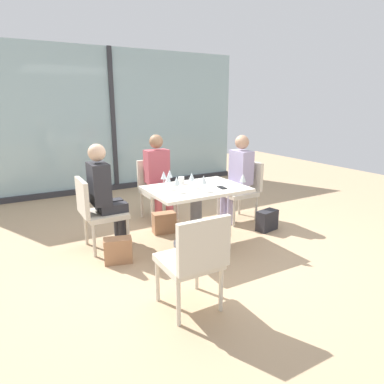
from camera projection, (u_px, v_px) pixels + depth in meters
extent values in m
plane|color=tan|center=(196.00, 244.00, 4.22)|extent=(12.00, 12.00, 0.00)
cube|color=#99B7BC|center=(113.00, 121.00, 6.56)|extent=(5.42, 0.03, 2.70)
cube|color=#2D2D33|center=(113.00, 121.00, 6.53)|extent=(0.08, 0.06, 2.70)
cube|color=#2D2D33|center=(117.00, 187.00, 6.87)|extent=(5.42, 0.10, 0.10)
cube|color=silver|center=(196.00, 189.00, 4.04)|extent=(1.14, 0.81, 0.04)
cylinder|color=#4C4C51|center=(196.00, 218.00, 4.13)|extent=(0.14, 0.14, 0.69)
cylinder|color=#4C4C51|center=(196.00, 243.00, 4.22)|extent=(0.56, 0.56, 0.02)
cube|color=beige|center=(159.00, 192.00, 5.03)|extent=(0.46, 0.46, 0.06)
cube|color=beige|center=(152.00, 173.00, 5.18)|extent=(0.46, 0.05, 0.42)
cylinder|color=beige|center=(152.00, 212.00, 4.83)|extent=(0.04, 0.04, 0.39)
cylinder|color=beige|center=(177.00, 208.00, 5.02)|extent=(0.04, 0.04, 0.39)
cylinder|color=beige|center=(142.00, 205.00, 5.16)|extent=(0.04, 0.04, 0.39)
cylinder|color=beige|center=(166.00, 201.00, 5.35)|extent=(0.04, 0.04, 0.39)
cube|color=beige|center=(237.00, 193.00, 4.97)|extent=(0.46, 0.46, 0.06)
cube|color=beige|center=(252.00, 175.00, 5.03)|extent=(0.05, 0.46, 0.42)
cylinder|color=beige|center=(218.00, 206.00, 5.10)|extent=(0.04, 0.04, 0.39)
cylinder|color=beige|center=(234.00, 213.00, 4.77)|extent=(0.04, 0.04, 0.39)
cylinder|color=beige|center=(239.00, 202.00, 5.30)|extent=(0.04, 0.04, 0.39)
cylinder|color=beige|center=(256.00, 209.00, 4.96)|extent=(0.04, 0.04, 0.39)
cube|color=beige|center=(105.00, 214.00, 4.04)|extent=(0.46, 0.46, 0.06)
cube|color=beige|center=(82.00, 198.00, 3.86)|extent=(0.05, 0.46, 0.42)
cylinder|color=beige|center=(128.00, 234.00, 4.03)|extent=(0.04, 0.04, 0.39)
cylinder|color=beige|center=(118.00, 224.00, 4.36)|extent=(0.04, 0.04, 0.39)
cylinder|color=beige|center=(94.00, 241.00, 3.83)|extent=(0.04, 0.04, 0.39)
cylinder|color=beige|center=(86.00, 230.00, 4.17)|extent=(0.04, 0.04, 0.39)
cube|color=beige|center=(188.00, 261.00, 2.85)|extent=(0.46, 0.46, 0.06)
cube|color=beige|center=(204.00, 245.00, 2.58)|extent=(0.46, 0.05, 0.42)
cylinder|color=beige|center=(197.00, 270.00, 3.17)|extent=(0.04, 0.04, 0.39)
cylinder|color=beige|center=(157.00, 281.00, 2.98)|extent=(0.04, 0.04, 0.39)
cylinder|color=beige|center=(221.00, 290.00, 2.84)|extent=(0.04, 0.04, 0.39)
cylinder|color=beige|center=(178.00, 303.00, 2.65)|extent=(0.04, 0.04, 0.39)
cylinder|color=#B24C56|center=(159.00, 209.00, 4.89)|extent=(0.11, 0.11, 0.45)
cube|color=#B24C56|center=(155.00, 188.00, 4.90)|extent=(0.13, 0.32, 0.11)
cylinder|color=#B24C56|center=(170.00, 207.00, 4.98)|extent=(0.11, 0.11, 0.45)
cube|color=#B24C56|center=(167.00, 187.00, 4.99)|extent=(0.13, 0.32, 0.11)
cube|color=#B24C56|center=(157.00, 166.00, 4.98)|extent=(0.34, 0.20, 0.48)
sphere|color=#936B4C|center=(156.00, 142.00, 4.88)|extent=(0.20, 0.20, 0.20)
cylinder|color=#9E93B7|center=(224.00, 206.00, 5.02)|extent=(0.11, 0.11, 0.45)
cube|color=#9E93B7|center=(230.00, 187.00, 4.99)|extent=(0.32, 0.13, 0.11)
cylinder|color=#9E93B7|center=(231.00, 209.00, 4.86)|extent=(0.11, 0.11, 0.45)
cube|color=#9E93B7|center=(237.00, 189.00, 4.84)|extent=(0.32, 0.13, 0.11)
cube|color=#9E93B7|center=(241.00, 167.00, 4.90)|extent=(0.20, 0.34, 0.48)
sphere|color=tan|center=(242.00, 142.00, 4.81)|extent=(0.20, 0.20, 0.20)
cylinder|color=#28282D|center=(123.00, 229.00, 4.10)|extent=(0.11, 0.11, 0.45)
cube|color=#28282D|center=(114.00, 208.00, 3.98)|extent=(0.32, 0.13, 0.11)
cylinder|color=#28282D|center=(118.00, 225.00, 4.25)|extent=(0.11, 0.11, 0.45)
cube|color=#28282D|center=(109.00, 204.00, 4.13)|extent=(0.32, 0.13, 0.11)
cube|color=#28282D|center=(99.00, 184.00, 3.92)|extent=(0.20, 0.34, 0.48)
sphere|color=#D8AD8C|center=(97.00, 153.00, 3.82)|extent=(0.20, 0.20, 0.20)
cylinder|color=silver|center=(192.00, 188.00, 4.01)|extent=(0.06, 0.06, 0.00)
cylinder|color=silver|center=(192.00, 184.00, 4.00)|extent=(0.01, 0.01, 0.08)
cone|color=silver|center=(192.00, 176.00, 3.98)|extent=(0.07, 0.07, 0.09)
cylinder|color=silver|center=(177.00, 192.00, 3.81)|extent=(0.06, 0.06, 0.00)
cylinder|color=silver|center=(177.00, 188.00, 3.80)|extent=(0.01, 0.01, 0.08)
cone|color=silver|center=(177.00, 180.00, 3.78)|extent=(0.07, 0.07, 0.09)
cylinder|color=silver|center=(168.00, 190.00, 3.93)|extent=(0.06, 0.06, 0.00)
cylinder|color=silver|center=(168.00, 186.00, 3.92)|extent=(0.01, 0.01, 0.08)
cone|color=silver|center=(168.00, 178.00, 3.89)|extent=(0.07, 0.07, 0.09)
cylinder|color=silver|center=(243.00, 189.00, 3.95)|extent=(0.06, 0.06, 0.00)
cylinder|color=silver|center=(243.00, 185.00, 3.94)|extent=(0.01, 0.01, 0.08)
cone|color=silver|center=(243.00, 178.00, 3.91)|extent=(0.07, 0.07, 0.09)
cylinder|color=silver|center=(204.00, 191.00, 3.86)|extent=(0.06, 0.06, 0.00)
cylinder|color=silver|center=(204.00, 187.00, 3.85)|extent=(0.01, 0.01, 0.08)
cone|color=silver|center=(204.00, 179.00, 3.82)|extent=(0.07, 0.07, 0.09)
cylinder|color=silver|center=(164.00, 186.00, 4.10)|extent=(0.06, 0.06, 0.00)
cylinder|color=silver|center=(164.00, 182.00, 4.08)|extent=(0.01, 0.01, 0.08)
cone|color=silver|center=(164.00, 175.00, 4.06)|extent=(0.07, 0.07, 0.09)
cylinder|color=silver|center=(170.00, 184.00, 4.17)|extent=(0.06, 0.06, 0.00)
cylinder|color=silver|center=(170.00, 181.00, 4.16)|extent=(0.01, 0.01, 0.08)
cone|color=silver|center=(170.00, 174.00, 4.14)|extent=(0.07, 0.07, 0.09)
cylinder|color=white|center=(181.00, 180.00, 4.19)|extent=(0.08, 0.08, 0.09)
cube|color=black|center=(222.00, 188.00, 4.01)|extent=(0.09, 0.15, 0.01)
cube|color=#A3704C|center=(164.00, 223.00, 4.57)|extent=(0.32, 0.20, 0.28)
cube|color=#232328|center=(267.00, 220.00, 4.65)|extent=(0.32, 0.21, 0.28)
cube|color=#A3704C|center=(118.00, 250.00, 3.72)|extent=(0.33, 0.24, 0.28)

